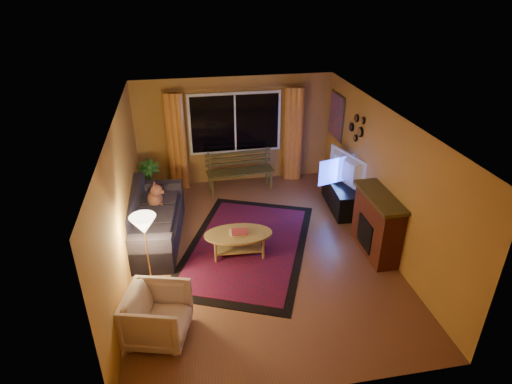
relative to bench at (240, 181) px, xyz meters
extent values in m
cube|color=brown|center=(-0.03, -2.46, -0.24)|extent=(4.50, 6.00, 0.02)
cube|color=white|center=(-0.03, -2.46, 2.28)|extent=(4.50, 6.00, 0.02)
cube|color=#BC8238|center=(-0.03, 0.55, 1.02)|extent=(4.50, 0.02, 2.50)
cube|color=#BC8238|center=(-2.29, -2.46, 1.02)|extent=(0.02, 6.00, 2.50)
cube|color=#BC8238|center=(2.23, -2.46, 1.02)|extent=(0.02, 6.00, 2.50)
cube|color=black|center=(-0.03, 0.49, 1.22)|extent=(2.00, 0.02, 1.30)
cylinder|color=#BF8C3F|center=(-0.03, 0.44, 2.02)|extent=(3.20, 0.03, 0.03)
cylinder|color=orange|center=(-1.38, 0.42, 0.89)|extent=(0.36, 0.36, 2.24)
cylinder|color=orange|center=(1.32, 0.42, 0.89)|extent=(0.36, 0.36, 2.24)
cube|color=#3F3717|center=(0.00, 0.00, 0.00)|extent=(1.56, 0.56, 0.46)
imported|color=#235B1E|center=(-2.03, -0.13, 0.23)|extent=(0.56, 0.56, 0.92)
cube|color=#25202E|center=(-1.91, -1.75, 0.22)|extent=(1.18, 2.31, 0.90)
imported|color=beige|center=(-1.77, -4.23, 0.19)|extent=(0.94, 0.98, 0.83)
cylinder|color=#BF8C3F|center=(-1.92, -3.13, 0.42)|extent=(0.26, 0.26, 1.30)
cube|color=maroon|center=(-0.23, -2.31, -0.22)|extent=(3.22, 3.88, 0.02)
cylinder|color=#A98947|center=(-0.41, -2.50, -0.01)|extent=(1.28, 1.28, 0.44)
cube|color=black|center=(1.97, -1.22, 0.05)|extent=(0.53, 1.36, 0.56)
imported|color=black|center=(1.97, -1.22, 0.67)|extent=(0.47, 1.18, 0.68)
cube|color=maroon|center=(2.02, -2.86, 0.32)|extent=(0.40, 1.20, 1.10)
cube|color=#C8452A|center=(2.19, -0.01, 1.42)|extent=(0.04, 0.76, 0.96)
camera|label=1|loc=(-1.24, -8.78, 4.36)|focal=30.00mm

